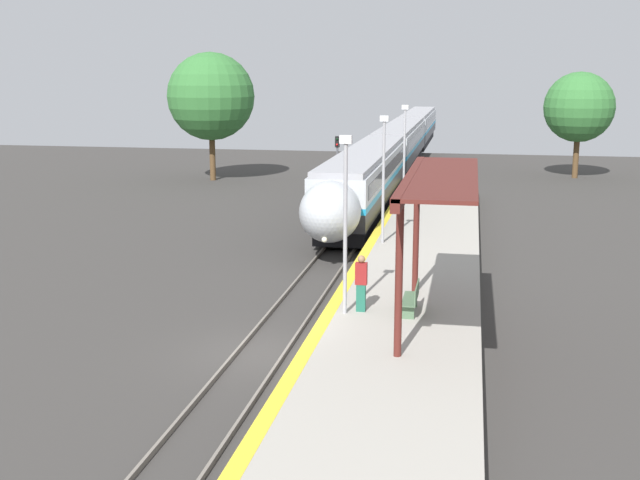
{
  "coord_description": "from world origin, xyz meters",
  "views": [
    {
      "loc": [
        5.92,
        -21.97,
        8.31
      ],
      "look_at": [
        0.56,
        6.34,
        2.16
      ],
      "focal_mm": 45.0,
      "sensor_mm": 36.0,
      "label": 1
    }
  ],
  "objects_px": {
    "platform_bench": "(413,298)",
    "person_waiting": "(361,282)",
    "lamppost_near": "(345,213)",
    "train": "(399,145)",
    "lamppost_far": "(404,148)",
    "lamppost_mid": "(384,171)",
    "railway_signal": "(337,161)"
  },
  "relations": [
    {
      "from": "lamppost_near",
      "to": "lamppost_mid",
      "type": "relative_size",
      "value": 1.0
    },
    {
      "from": "train",
      "to": "railway_signal",
      "type": "bearing_deg",
      "value": -99.25
    },
    {
      "from": "train",
      "to": "lamppost_near",
      "type": "relative_size",
      "value": 12.77
    },
    {
      "from": "train",
      "to": "lamppost_far",
      "type": "xyz_separation_m",
      "value": [
        2.3,
        -22.53,
        1.92
      ]
    },
    {
      "from": "platform_bench",
      "to": "railway_signal",
      "type": "distance_m",
      "value": 28.02
    },
    {
      "from": "person_waiting",
      "to": "lamppost_far",
      "type": "height_order",
      "value": "lamppost_far"
    },
    {
      "from": "platform_bench",
      "to": "person_waiting",
      "type": "xyz_separation_m",
      "value": [
        -1.58,
        -0.11,
        0.45
      ]
    },
    {
      "from": "railway_signal",
      "to": "lamppost_far",
      "type": "relative_size",
      "value": 0.76
    },
    {
      "from": "platform_bench",
      "to": "lamppost_mid",
      "type": "bearing_deg",
      "value": 101.56
    },
    {
      "from": "train",
      "to": "lamppost_mid",
      "type": "height_order",
      "value": "lamppost_mid"
    },
    {
      "from": "lamppost_near",
      "to": "lamppost_mid",
      "type": "xyz_separation_m",
      "value": [
        0.0,
        10.38,
        0.0
      ]
    },
    {
      "from": "platform_bench",
      "to": "lamppost_near",
      "type": "distance_m",
      "value": 3.35
    },
    {
      "from": "platform_bench",
      "to": "lamppost_near",
      "type": "xyz_separation_m",
      "value": [
        -2.04,
        -0.42,
        2.62
      ]
    },
    {
      "from": "lamppost_mid",
      "to": "lamppost_far",
      "type": "height_order",
      "value": "same"
    },
    {
      "from": "platform_bench",
      "to": "person_waiting",
      "type": "relative_size",
      "value": 0.96
    },
    {
      "from": "railway_signal",
      "to": "lamppost_mid",
      "type": "xyz_separation_m",
      "value": [
        4.86,
        -17.18,
        1.57
      ]
    },
    {
      "from": "lamppost_far",
      "to": "platform_bench",
      "type": "bearing_deg",
      "value": -84.28
    },
    {
      "from": "person_waiting",
      "to": "railway_signal",
      "type": "distance_m",
      "value": 27.77
    },
    {
      "from": "person_waiting",
      "to": "platform_bench",
      "type": "bearing_deg",
      "value": 4.02
    },
    {
      "from": "lamppost_near",
      "to": "train",
      "type": "bearing_deg",
      "value": 93.04
    },
    {
      "from": "platform_bench",
      "to": "lamppost_far",
      "type": "height_order",
      "value": "lamppost_far"
    },
    {
      "from": "lamppost_near",
      "to": "person_waiting",
      "type": "bearing_deg",
      "value": 34.16
    },
    {
      "from": "train",
      "to": "lamppost_mid",
      "type": "relative_size",
      "value": 12.77
    },
    {
      "from": "person_waiting",
      "to": "lamppost_near",
      "type": "xyz_separation_m",
      "value": [
        -0.46,
        -0.31,
        2.18
      ]
    },
    {
      "from": "lamppost_far",
      "to": "train",
      "type": "bearing_deg",
      "value": 95.82
    },
    {
      "from": "person_waiting",
      "to": "lamppost_near",
      "type": "height_order",
      "value": "lamppost_near"
    },
    {
      "from": "railway_signal",
      "to": "lamppost_mid",
      "type": "height_order",
      "value": "lamppost_mid"
    },
    {
      "from": "lamppost_near",
      "to": "lamppost_far",
      "type": "xyz_separation_m",
      "value": [
        0.0,
        20.75,
        0.0
      ]
    },
    {
      "from": "lamppost_mid",
      "to": "lamppost_near",
      "type": "bearing_deg",
      "value": -90.0
    },
    {
      "from": "platform_bench",
      "to": "lamppost_near",
      "type": "bearing_deg",
      "value": -168.33
    },
    {
      "from": "person_waiting",
      "to": "lamppost_mid",
      "type": "relative_size",
      "value": 0.33
    },
    {
      "from": "railway_signal",
      "to": "train",
      "type": "bearing_deg",
      "value": 80.75
    }
  ]
}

